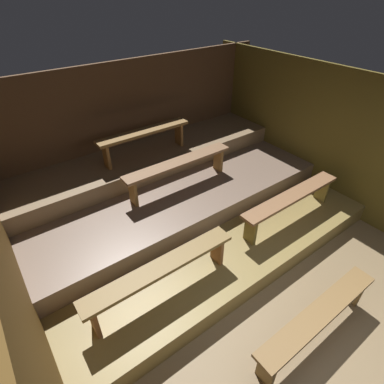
% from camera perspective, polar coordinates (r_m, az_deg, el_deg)
% --- Properties ---
extents(ground, '(5.78, 5.48, 0.08)m').
position_cam_1_polar(ground, '(4.95, 3.39, -10.09)').
color(ground, olive).
extents(wall_back, '(5.78, 0.06, 2.35)m').
position_cam_1_polar(wall_back, '(5.95, -11.14, 11.91)').
color(wall_back, brown).
rests_on(wall_back, ground).
extents(wall_left, '(0.06, 5.48, 2.35)m').
position_cam_1_polar(wall_left, '(3.49, -30.64, -12.34)').
color(wall_left, brown).
rests_on(wall_left, ground).
extents(wall_right, '(0.06, 5.48, 2.35)m').
position_cam_1_polar(wall_right, '(5.94, 23.27, 9.63)').
color(wall_right, brown).
rests_on(wall_right, ground).
extents(platform_lower, '(4.98, 3.43, 0.29)m').
position_cam_1_polar(platform_lower, '(5.18, -0.96, -4.66)').
color(platform_lower, olive).
rests_on(platform_lower, ground).
extents(platform_middle, '(4.98, 2.33, 0.29)m').
position_cam_1_polar(platform_middle, '(5.37, -4.42, 0.80)').
color(platform_middle, '#7F6755').
rests_on(platform_middle, platform_lower).
extents(platform_upper, '(4.98, 1.07, 0.29)m').
position_cam_1_polar(platform_upper, '(5.68, -8.02, 6.14)').
color(platform_upper, '#896D4C').
rests_on(platform_upper, platform_middle).
extents(bench_floor_center, '(1.86, 0.26, 0.47)m').
position_cam_1_polar(bench_floor_center, '(3.93, 22.44, -20.71)').
color(bench_floor_center, olive).
rests_on(bench_floor_center, ground).
extents(bench_lower_left, '(1.95, 0.26, 0.47)m').
position_cam_1_polar(bench_lower_left, '(3.69, -5.69, -14.41)').
color(bench_lower_left, olive).
rests_on(bench_lower_left, platform_lower).
extents(bench_lower_right, '(1.95, 0.26, 0.47)m').
position_cam_1_polar(bench_lower_right, '(4.93, 18.01, -1.29)').
color(bench_lower_right, '#8F623E').
rests_on(bench_lower_right, platform_lower).
extents(bench_middle_center, '(1.93, 0.26, 0.47)m').
position_cam_1_polar(bench_middle_center, '(4.96, -2.47, 4.94)').
color(bench_middle_center, '#8F6644').
rests_on(bench_middle_center, platform_middle).
extents(bench_upper_center, '(1.66, 0.26, 0.47)m').
position_cam_1_polar(bench_upper_center, '(5.34, -8.88, 10.35)').
color(bench_upper_center, olive).
rests_on(bench_upper_center, platform_upper).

